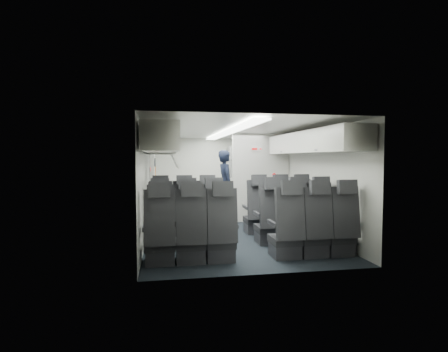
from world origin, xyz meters
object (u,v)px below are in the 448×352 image
object	(u,v)px
galley_unit	(242,178)
flight_attendant	(225,184)
seat_row_front	(232,215)
boarding_door	(153,182)
seat_row_rear	(254,234)
seat_row_mid	(241,223)
carry_on_bag	(160,146)

from	to	relation	value
galley_unit	flight_attendant	world-z (taller)	galley_unit
seat_row_front	boarding_door	distance (m)	2.71
galley_unit	flight_attendant	bearing A→B (deg)	-119.09
galley_unit	boarding_door	bearing A→B (deg)	-155.72
seat_row_rear	flight_attendant	bearing A→B (deg)	86.83
seat_row_front	seat_row_rear	distance (m)	1.80
boarding_door	seat_row_rear	bearing A→B (deg)	-67.13
flight_attendant	galley_unit	bearing A→B (deg)	-33.95
seat_row_rear	seat_row_front	bearing A→B (deg)	90.00
seat_row_rear	flight_attendant	size ratio (longest dim) A/B	1.88
galley_unit	seat_row_rear	bearing A→B (deg)	-100.65
seat_row_mid	galley_unit	world-z (taller)	galley_unit
seat_row_mid	flight_attendant	distance (m)	2.86
carry_on_bag	galley_unit	bearing A→B (deg)	47.37
carry_on_bag	flight_attendant	bearing A→B (deg)	42.86
seat_row_mid	flight_attendant	bearing A→B (deg)	85.82
seat_row_mid	seat_row_rear	size ratio (longest dim) A/B	1.00
seat_row_front	flight_attendant	xyz separation A→B (m)	(0.21, 1.92, 0.48)
carry_on_bag	boarding_door	bearing A→B (deg)	89.77
seat_row_front	seat_row_mid	size ratio (longest dim) A/B	1.00
flight_attendant	carry_on_bag	world-z (taller)	carry_on_bag
seat_row_rear	carry_on_bag	xyz separation A→B (m)	(-1.43, 1.84, 1.40)
galley_unit	carry_on_bag	size ratio (longest dim) A/B	4.57
seat_row_front	carry_on_bag	xyz separation A→B (m)	(-1.43, 0.04, 1.40)
seat_row_mid	galley_unit	size ratio (longest dim) A/B	1.75
carry_on_bag	seat_row_rear	bearing A→B (deg)	-58.38
boarding_door	carry_on_bag	distance (m)	2.23
seat_row_front	galley_unit	bearing A→B (deg)	73.72
seat_row_front	seat_row_rear	world-z (taller)	same
seat_row_mid	flight_attendant	xyz separation A→B (m)	(0.21, 2.82, 0.48)
seat_row_rear	boarding_door	world-z (taller)	boarding_door
seat_row_mid	galley_unit	xyz separation A→B (m)	(0.95, 4.15, 0.55)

